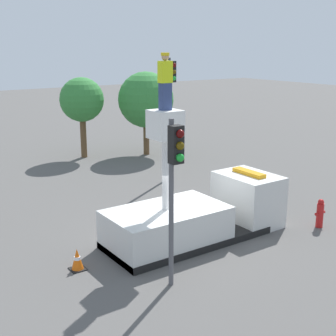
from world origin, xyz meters
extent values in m
plane|color=#565451|center=(0.00, 0.00, 0.00)|extent=(120.00, 120.00, 0.00)
cube|color=black|center=(0.00, 0.00, 0.12)|extent=(5.72, 2.41, 0.24)
cube|color=silver|center=(-0.86, 0.00, 0.66)|extent=(4.00, 2.35, 1.33)
cube|color=silver|center=(2.86, 0.00, 0.96)|extent=(1.71, 2.35, 1.92)
cube|color=black|center=(3.72, 0.00, 1.34)|extent=(0.03, 2.00, 0.77)
cube|color=orange|center=(2.86, 0.00, 1.99)|extent=(0.36, 1.41, 0.14)
cylinder|color=silver|center=(-0.90, 0.00, 2.57)|extent=(0.22, 0.22, 2.47)
cube|color=white|center=(-0.90, 0.00, 4.15)|extent=(0.90, 0.90, 0.90)
cube|color=navy|center=(-0.90, 0.00, 5.02)|extent=(0.34, 0.26, 0.84)
cube|color=#D1E519|center=(-0.90, 0.00, 5.77)|extent=(0.40, 0.26, 0.66)
sphere|color=tan|center=(-0.90, 0.00, 6.22)|extent=(0.23, 0.23, 0.23)
cylinder|color=yellow|center=(-0.90, 0.00, 6.30)|extent=(0.26, 0.26, 0.09)
cylinder|color=#515156|center=(-2.23, -2.22, 2.37)|extent=(0.14, 0.14, 4.73)
cube|color=black|center=(-2.23, -2.43, 4.08)|extent=(0.34, 0.28, 1.00)
sphere|color=#490707|center=(-2.23, -2.61, 4.39)|extent=(0.22, 0.22, 0.22)
sphere|color=#503C07|center=(-2.23, -2.61, 4.08)|extent=(0.22, 0.22, 0.22)
sphere|color=green|center=(-2.23, -2.61, 3.77)|extent=(0.22, 0.22, 0.22)
cylinder|color=#515156|center=(3.97, 6.76, 3.00)|extent=(0.14, 0.14, 5.99)
cube|color=black|center=(3.97, 6.55, 5.34)|extent=(0.34, 0.28, 1.00)
sphere|color=#490707|center=(3.97, 6.37, 5.65)|extent=(0.22, 0.22, 0.22)
sphere|color=#503C07|center=(3.97, 6.37, 5.34)|extent=(0.22, 0.22, 0.22)
sphere|color=green|center=(3.97, 6.37, 5.03)|extent=(0.22, 0.22, 0.22)
cylinder|color=red|center=(4.78, -1.83, 0.46)|extent=(0.26, 0.26, 0.92)
sphere|color=red|center=(4.78, -1.83, 0.98)|extent=(0.22, 0.22, 0.22)
cylinder|color=red|center=(4.59, -1.83, 0.55)|extent=(0.12, 0.10, 0.10)
cylinder|color=red|center=(4.97, -1.83, 0.55)|extent=(0.12, 0.10, 0.10)
cube|color=black|center=(-4.03, 0.14, 0.01)|extent=(0.46, 0.46, 0.03)
cone|color=orange|center=(-4.03, 0.14, 0.34)|extent=(0.38, 0.38, 0.67)
cylinder|color=white|center=(-4.03, 0.14, 0.37)|extent=(0.20, 0.20, 0.09)
cylinder|color=brown|center=(2.42, 13.51, 1.28)|extent=(0.36, 0.36, 2.56)
sphere|color=#337F38|center=(2.42, 13.51, 3.47)|extent=(2.60, 2.60, 2.60)
cylinder|color=brown|center=(5.92, 12.01, 1.10)|extent=(0.36, 0.36, 2.20)
sphere|color=#337F38|center=(5.92, 12.01, 3.38)|extent=(3.36, 3.36, 3.36)
camera|label=1|loc=(-9.14, -12.00, 6.57)|focal=50.00mm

